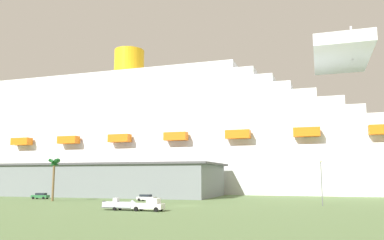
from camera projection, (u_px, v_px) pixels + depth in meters
name	position (u px, v px, depth m)	size (l,w,h in m)	color
ground_plane	(215.00, 198.00, 108.40)	(600.00, 600.00, 0.00)	#567042
cruise_ship	(184.00, 144.00, 151.43)	(223.59, 49.09, 65.12)	white
terminal_building	(113.00, 180.00, 121.31)	(68.48, 31.39, 9.78)	slate
pickup_truck	(149.00, 205.00, 67.44)	(5.76, 2.69, 2.20)	white
small_boat_on_trailer	(122.00, 205.00, 69.16)	(7.90, 2.41, 2.15)	#595960
palm_tree	(54.00, 166.00, 95.89)	(3.13, 3.19, 10.35)	brown
street_lamp	(321.00, 176.00, 79.59)	(0.56, 0.56, 9.30)	slate
parked_car_green_wagon	(40.00, 196.00, 103.78)	(4.58, 2.29, 1.58)	#2D723F
parked_car_silver_sedan	(146.00, 198.00, 95.19)	(4.87, 2.66, 1.58)	silver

